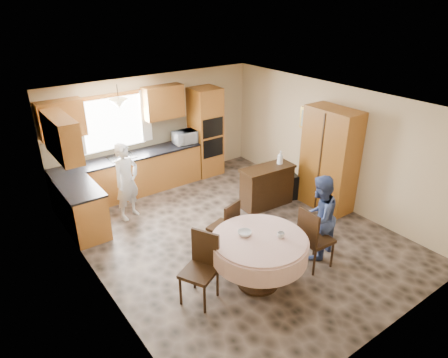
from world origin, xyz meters
name	(u,v)px	position (x,y,z in m)	size (l,w,h in m)	color
floor	(235,235)	(0.00, 0.00, 0.00)	(5.00, 6.00, 0.01)	#705C4E
ceiling	(237,103)	(0.00, 0.00, 2.50)	(5.00, 6.00, 0.01)	white
wall_back	(156,130)	(0.00, 3.00, 1.25)	(5.00, 0.02, 2.50)	tan
wall_front	(391,260)	(0.00, -3.00, 1.25)	(5.00, 0.02, 2.50)	tan
wall_left	(95,218)	(-2.50, 0.00, 1.25)	(0.02, 6.00, 2.50)	tan
wall_right	(332,145)	(2.50, 0.00, 1.25)	(0.02, 6.00, 2.50)	tan
window	(113,123)	(-1.00, 2.98, 1.60)	(1.40, 0.03, 1.10)	white
curtain_left	(77,128)	(-1.75, 2.93, 1.65)	(0.22, 0.02, 1.15)	white
curtain_right	(146,116)	(-0.25, 2.93, 1.65)	(0.22, 0.02, 1.15)	white
base_cab_back	(130,176)	(-0.85, 2.70, 0.44)	(3.30, 0.60, 0.88)	#C77A35
counter_back	(128,157)	(-0.85, 2.70, 0.90)	(3.30, 0.64, 0.04)	black
base_cab_left	(83,210)	(-2.20, 1.80, 0.44)	(0.60, 1.20, 0.88)	#C77A35
counter_left	(79,188)	(-2.20, 1.80, 0.90)	(0.64, 1.20, 0.04)	black
backsplash	(121,141)	(-0.85, 2.99, 1.18)	(3.30, 0.02, 0.55)	beige
wall_cab_left	(61,119)	(-2.05, 2.83, 1.91)	(0.85, 0.33, 0.72)	#A76929
wall_cab_right	(163,102)	(0.15, 2.83, 1.91)	(0.90, 0.33, 0.72)	#A76929
wall_cab_side	(61,137)	(-2.33, 1.80, 1.91)	(0.33, 1.20, 0.72)	#A76929
oven_tower	(206,132)	(1.15, 2.69, 1.06)	(0.66, 0.62, 2.12)	#C77A35
oven_upper	(213,128)	(1.15, 2.38, 1.25)	(0.56, 0.01, 0.45)	black
oven_lower	(213,148)	(1.15, 2.38, 0.75)	(0.56, 0.01, 0.45)	black
pendant	(119,104)	(-1.00, 2.50, 2.12)	(0.36, 0.36, 0.18)	beige
sideboard	(267,188)	(1.24, 0.54, 0.41)	(1.15, 0.47, 0.82)	#351F0E
space_heater	(287,187)	(1.80, 0.50, 0.27)	(0.40, 0.28, 0.55)	black
cupboard	(329,160)	(2.22, -0.19, 1.05)	(0.55, 1.10, 2.10)	#C77A35
dining_table	(259,248)	(-0.54, -1.27, 0.65)	(1.46, 1.46, 0.83)	#351F0E
chair_left	(202,264)	(-1.39, -1.00, 0.59)	(0.62, 0.62, 1.06)	#351F0E
chair_back	(227,225)	(-0.43, -0.32, 0.54)	(0.53, 0.53, 0.99)	#351F0E
chair_right	(313,236)	(0.43, -1.45, 0.59)	(0.49, 0.49, 1.07)	#351F0E
framed_picture	(310,120)	(2.47, 0.62, 1.63)	(0.06, 0.56, 0.47)	gold
microwave	(185,137)	(0.54, 2.65, 1.06)	(0.52, 0.35, 0.29)	silver
person_sink	(127,181)	(-1.29, 1.80, 0.78)	(0.57, 0.37, 1.56)	silver
person_dining	(319,218)	(0.73, -1.29, 0.74)	(0.72, 0.56, 1.48)	#374778
bowl_sideboard	(260,171)	(1.04, 0.54, 0.84)	(0.21, 0.21, 0.05)	#B2B2B2
bottle_sideboard	(280,158)	(1.57, 0.54, 0.99)	(0.13, 0.13, 0.33)	silver
cup_table	(281,235)	(-0.28, -1.44, 0.88)	(0.11, 0.11, 0.09)	#B2B2B2
bowl_table	(245,233)	(-0.67, -1.08, 0.87)	(0.21, 0.21, 0.07)	#B2B2B2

